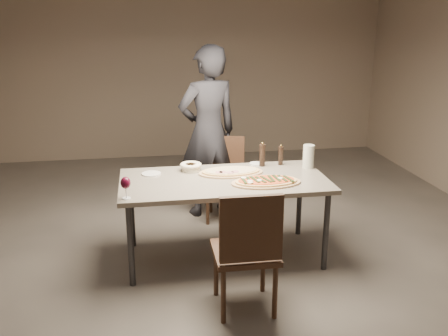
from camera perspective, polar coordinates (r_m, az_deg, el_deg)
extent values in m
plane|color=#5A534D|center=(4.64, 0.00, -10.07)|extent=(7.00, 7.00, 0.00)
plane|color=gray|center=(7.63, -4.41, 11.71)|extent=(6.00, 0.00, 6.00)
cube|color=slate|center=(4.35, 0.00, -1.51)|extent=(1.80, 0.90, 0.04)
cylinder|color=#333335|center=(4.10, -10.63, -8.70)|extent=(0.05, 0.05, 0.71)
cylinder|color=#333335|center=(4.37, 11.58, -7.12)|extent=(0.05, 0.05, 0.71)
cylinder|color=#333335|center=(4.78, -10.52, -4.85)|extent=(0.05, 0.05, 0.71)
cylinder|color=#333335|center=(5.01, 8.61, -3.72)|extent=(0.05, 0.05, 0.71)
ellipsoid|color=white|center=(4.26, 2.24, -1.08)|extent=(0.05, 0.05, 0.01)
ellipsoid|color=white|center=(4.19, 2.99, -1.43)|extent=(0.05, 0.05, 0.01)
ellipsoid|color=white|center=(4.15, 3.05, -1.62)|extent=(0.05, 0.05, 0.01)
ellipsoid|color=white|center=(4.28, 6.45, -1.11)|extent=(0.05, 0.05, 0.01)
ellipsoid|color=white|center=(4.21, 4.06, -1.35)|extent=(0.05, 0.05, 0.01)
cube|color=#203014|center=(4.20, 2.28, -1.41)|extent=(0.03, 0.17, 0.01)
cube|color=#203014|center=(4.20, 2.94, -1.40)|extent=(0.03, 0.17, 0.01)
cube|color=#203014|center=(4.23, 3.54, -1.32)|extent=(0.06, 0.17, 0.01)
cube|color=#203014|center=(4.23, 4.21, -1.33)|extent=(0.07, 0.17, 0.01)
cube|color=#203014|center=(4.24, 4.83, -1.28)|extent=(0.07, 0.17, 0.01)
cube|color=#203014|center=(4.26, 5.43, -1.21)|extent=(0.03, 0.17, 0.01)
cube|color=#203014|center=(4.28, 6.04, -1.16)|extent=(0.04, 0.17, 0.01)
cube|color=#203014|center=(4.28, 6.71, -1.18)|extent=(0.05, 0.17, 0.01)
cube|color=#203014|center=(4.28, 7.39, -1.21)|extent=(0.06, 0.17, 0.01)
cylinder|color=tan|center=(4.41, 0.73, -0.52)|extent=(0.07, 0.07, 0.00)
cylinder|color=tan|center=(4.43, 1.28, -0.41)|extent=(0.07, 0.07, 0.00)
cylinder|color=tan|center=(4.42, -0.15, -0.47)|extent=(0.07, 0.07, 0.00)
cylinder|color=tan|center=(4.42, -0.57, -0.49)|extent=(0.07, 0.07, 0.00)
cylinder|color=beige|center=(4.58, -3.81, 0.09)|extent=(0.17, 0.17, 0.06)
torus|color=beige|center=(4.57, -3.82, 0.36)|extent=(0.20, 0.20, 0.03)
cube|color=olive|center=(4.58, -3.53, 0.27)|extent=(0.06, 0.05, 0.04)
cube|color=olive|center=(4.60, -3.76, 0.34)|extent=(0.04, 0.05, 0.04)
cube|color=olive|center=(4.58, -4.07, 0.29)|extent=(0.06, 0.06, 0.04)
cube|color=olive|center=(4.56, -4.03, 0.19)|extent=(0.06, 0.07, 0.04)
cube|color=olive|center=(4.55, -3.70, 0.18)|extent=(0.06, 0.07, 0.04)
cylinder|color=white|center=(4.77, 3.68, 0.49)|extent=(0.12, 0.12, 0.01)
cylinder|color=#ADB442|center=(4.77, 3.68, 0.53)|extent=(0.09, 0.09, 0.00)
cylinder|color=black|center=(4.70, 4.39, 1.33)|extent=(0.05, 0.05, 0.19)
cylinder|color=black|center=(4.68, 4.42, 2.57)|extent=(0.06, 0.06, 0.02)
sphere|color=gold|center=(4.67, 4.43, 2.83)|extent=(0.02, 0.02, 0.02)
cylinder|color=black|center=(4.77, 6.50, 1.30)|extent=(0.04, 0.04, 0.16)
cylinder|color=black|center=(4.74, 6.54, 2.33)|extent=(0.05, 0.05, 0.02)
sphere|color=gold|center=(4.74, 6.54, 2.55)|extent=(0.02, 0.02, 0.02)
cylinder|color=silver|center=(4.70, 9.64, 1.31)|extent=(0.10, 0.10, 0.22)
cylinder|color=silver|center=(3.97, -11.08, -3.41)|extent=(0.07, 0.07, 0.01)
cylinder|color=silver|center=(3.95, -11.12, -2.80)|extent=(0.01, 0.01, 0.08)
ellipsoid|color=#4C0A20|center=(3.92, -11.19, -1.67)|extent=(0.08, 0.08, 0.10)
cylinder|color=white|center=(4.52, -8.31, -0.65)|extent=(0.17, 0.17, 0.01)
cube|color=#3B2518|center=(3.72, 2.38, -9.62)|extent=(0.46, 0.46, 0.04)
cylinder|color=#3B2518|center=(3.65, -0.07, -14.46)|extent=(0.04, 0.04, 0.43)
cylinder|color=#3B2518|center=(3.71, 5.85, -13.92)|extent=(0.04, 0.04, 0.43)
cylinder|color=#3B2518|center=(3.97, -0.92, -11.64)|extent=(0.04, 0.04, 0.43)
cylinder|color=#3B2518|center=(4.03, 4.48, -11.20)|extent=(0.04, 0.04, 0.43)
cube|color=#3B2518|center=(3.42, 3.12, -6.96)|extent=(0.44, 0.05, 0.48)
cube|color=#3B2518|center=(5.30, 0.10, -1.76)|extent=(0.50, 0.50, 0.04)
cylinder|color=#3B2518|center=(5.52, 1.98, -3.31)|extent=(0.03, 0.03, 0.38)
cylinder|color=#3B2518|center=(5.55, -1.51, -3.21)|extent=(0.03, 0.03, 0.38)
cylinder|color=#3B2518|center=(5.21, 1.82, -4.61)|extent=(0.03, 0.03, 0.38)
cylinder|color=#3B2518|center=(5.23, -1.89, -4.50)|extent=(0.03, 0.03, 0.38)
cube|color=#3B2518|center=(5.40, 0.25, 1.42)|extent=(0.39, 0.13, 0.43)
imported|color=black|center=(5.34, -1.83, 4.12)|extent=(0.77, 0.62, 1.84)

